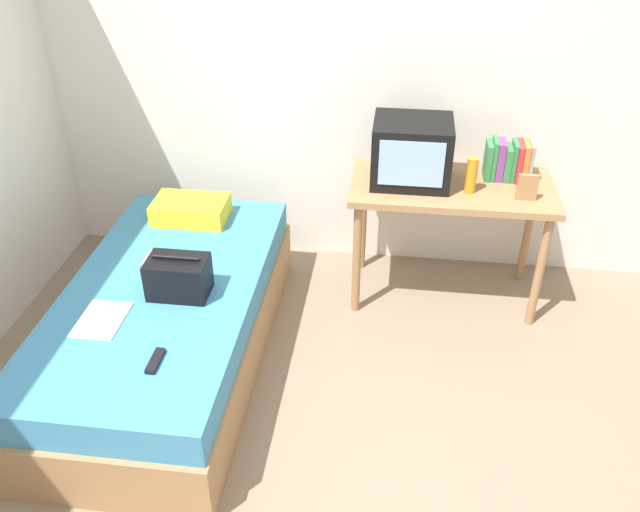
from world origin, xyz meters
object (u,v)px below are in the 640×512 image
object	(u,v)px
desk	(451,199)
handbag	(178,277)
magazine	(102,320)
remote_silver	(149,259)
bed	(168,323)
pillow	(191,210)
water_bottle	(471,175)
picture_frame	(527,187)
remote_dark	(155,361)
book_row	(509,161)
tv	(412,151)

from	to	relation	value
desk	handbag	world-z (taller)	desk
magazine	remote_silver	xyz separation A→B (m)	(0.05, 0.54, 0.01)
bed	pillow	size ratio (longest dim) A/B	4.59
magazine	water_bottle	bearing A→B (deg)	30.51
handbag	remote_silver	size ratio (longest dim) A/B	2.08
desk	water_bottle	xyz separation A→B (m)	(0.09, -0.09, 0.20)
picture_frame	remote_dark	bearing A→B (deg)	-143.93
handbag	remote_dark	xyz separation A→B (m)	(0.05, -0.52, -0.09)
water_bottle	book_row	distance (m)	0.30
bed	pillow	world-z (taller)	pillow
pillow	remote_silver	xyz separation A→B (m)	(-0.10, -0.48, -0.05)
tv	picture_frame	bearing A→B (deg)	-14.00
bed	handbag	distance (m)	0.37
book_row	magazine	bearing A→B (deg)	-147.95
water_bottle	remote_dark	distance (m)	1.95
bed	magazine	distance (m)	0.45
magazine	remote_silver	distance (m)	0.54
bed	tv	xyz separation A→B (m)	(1.24, 0.83, 0.71)
picture_frame	pillow	bearing A→B (deg)	179.15
picture_frame	handbag	world-z (taller)	picture_frame
remote_silver	remote_dark	bearing A→B (deg)	-68.72
magazine	remote_dark	size ratio (longest dim) A/B	1.86
desk	remote_dark	world-z (taller)	desk
pillow	book_row	bearing A→B (deg)	7.09
book_row	magazine	distance (m)	2.38
book_row	remote_silver	xyz separation A→B (m)	(-1.94, -0.71, -0.37)
bed	water_bottle	xyz separation A→B (m)	(1.58, 0.72, 0.63)
desk	magazine	bearing A→B (deg)	-146.07
desk	book_row	xyz separation A→B (m)	(0.31, 0.12, 0.21)
picture_frame	pillow	world-z (taller)	picture_frame
picture_frame	magazine	size ratio (longest dim) A/B	0.52
bed	desk	distance (m)	1.75
book_row	pillow	distance (m)	1.89
remote_dark	magazine	bearing A→B (deg)	144.32
book_row	water_bottle	bearing A→B (deg)	-137.45
bed	picture_frame	size ratio (longest dim) A/B	13.35
remote_dark	remote_silver	distance (m)	0.85
water_bottle	remote_dark	size ratio (longest dim) A/B	1.32
picture_frame	handbag	size ratio (longest dim) A/B	0.50
tv	handbag	world-z (taller)	tv
water_bottle	magazine	size ratio (longest dim) A/B	0.71
pillow	handbag	size ratio (longest dim) A/B	1.45
book_row	handbag	xyz separation A→B (m)	(-1.68, -0.98, -0.29)
bed	remote_dark	bearing A→B (deg)	-73.83
bed	remote_dark	distance (m)	0.65
desk	magazine	xyz separation A→B (m)	(-1.68, -1.13, -0.17)
bed	tv	bearing A→B (deg)	33.71
book_row	remote_silver	world-z (taller)	book_row
tv	pillow	xyz separation A→B (m)	(-1.29, -0.13, -0.39)
bed	picture_frame	world-z (taller)	picture_frame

